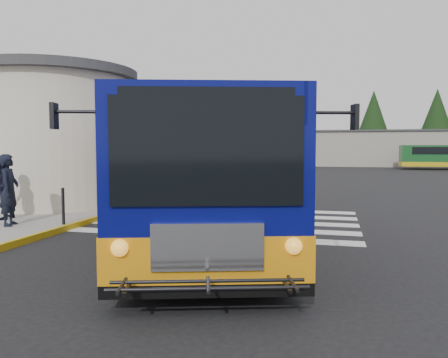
% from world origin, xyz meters
% --- Properties ---
extents(ground, '(140.00, 140.00, 0.00)m').
position_xyz_m(ground, '(0.00, 0.00, 0.00)').
color(ground, black).
rests_on(ground, ground).
extents(sidewalk, '(10.00, 34.00, 0.15)m').
position_xyz_m(sidewalk, '(-9.00, 4.00, 0.07)').
color(sidewalk, gray).
rests_on(sidewalk, ground).
extents(curb_strip, '(0.12, 34.00, 0.16)m').
position_xyz_m(curb_strip, '(-4.05, 4.00, 0.08)').
color(curb_strip, gold).
rests_on(curb_strip, ground).
extents(station_building, '(12.70, 18.70, 4.80)m').
position_xyz_m(station_building, '(-10.84, 6.91, 2.57)').
color(station_building, beige).
rests_on(station_building, ground).
extents(crosswalk, '(8.00, 5.35, 0.01)m').
position_xyz_m(crosswalk, '(-0.50, -0.80, 0.01)').
color(crosswalk, silver).
rests_on(crosswalk, ground).
extents(depot_building, '(26.40, 8.40, 4.20)m').
position_xyz_m(depot_building, '(6.00, 42.00, 2.11)').
color(depot_building, gray).
rests_on(depot_building, ground).
extents(tree_line, '(58.40, 4.40, 10.00)m').
position_xyz_m(tree_line, '(6.29, 50.00, 6.77)').
color(tree_line, black).
rests_on(tree_line, ground).
extents(transit_bus, '(6.08, 11.06, 3.04)m').
position_xyz_m(transit_bus, '(-0.21, -3.47, 1.45)').
color(transit_bus, '#080C5F').
rests_on(transit_bus, ground).
extents(pedestrian_a, '(0.66, 0.80, 1.88)m').
position_xyz_m(pedestrian_a, '(-5.47, -3.80, 1.09)').
color(pedestrian_a, black).
rests_on(pedestrian_a, sidewalk).
extents(pedestrian_b, '(0.77, 0.93, 1.74)m').
position_xyz_m(pedestrian_b, '(-6.41, -3.02, 1.02)').
color(pedestrian_b, black).
rests_on(pedestrian_b, sidewalk).
extents(bollard, '(0.08, 0.08, 0.98)m').
position_xyz_m(bollard, '(-4.20, -3.32, 0.64)').
color(bollard, black).
rests_on(bollard, sidewalk).
extents(far_bus_b, '(8.14, 2.32, 2.10)m').
position_xyz_m(far_bus_b, '(13.40, 33.72, 1.36)').
color(far_bus_b, '#144B1F').
rests_on(far_bus_b, ground).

